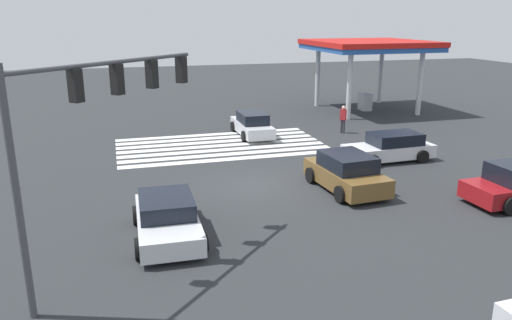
% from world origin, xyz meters
% --- Properties ---
extents(ground_plane, '(109.11, 109.11, 0.00)m').
position_xyz_m(ground_plane, '(0.00, 0.00, 0.00)').
color(ground_plane, '#2B2D30').
extents(crosswalk_markings, '(11.60, 6.30, 0.01)m').
position_xyz_m(crosswalk_markings, '(0.00, -7.14, 0.00)').
color(crosswalk_markings, silver).
rests_on(crosswalk_markings, ground_plane).
extents(traffic_signal_mast, '(4.85, 4.85, 6.17)m').
position_xyz_m(traffic_signal_mast, '(6.19, 6.19, 4.71)').
color(traffic_signal_mast, '#47474C').
rests_on(traffic_signal_mast, ground_plane).
extents(car_0, '(2.31, 4.48, 1.36)m').
position_xyz_m(car_0, '(4.30, 4.23, 0.65)').
color(car_0, silver).
rests_on(car_0, ground_plane).
extents(car_1, '(4.61, 2.15, 1.42)m').
position_xyz_m(car_1, '(-7.64, -1.81, 0.68)').
color(car_1, silver).
rests_on(car_1, ground_plane).
extents(car_4, '(2.45, 4.35, 1.58)m').
position_xyz_m(car_4, '(-3.50, 1.63, 0.75)').
color(car_4, brown).
rests_on(car_4, ground_plane).
extents(car_5, '(1.97, 4.50, 1.45)m').
position_xyz_m(car_5, '(-2.37, -9.05, 0.68)').
color(car_5, silver).
rests_on(car_5, ground_plane).
extents(gas_station_canopy, '(8.31, 8.31, 5.32)m').
position_xyz_m(gas_station_canopy, '(-13.17, -14.89, 4.76)').
color(gas_station_canopy, '#23519E').
rests_on(gas_station_canopy, ground_plane).
extents(pedestrian, '(0.41, 0.41, 1.74)m').
position_xyz_m(pedestrian, '(-8.03, -8.13, 0.98)').
color(pedestrian, '#38383D').
rests_on(pedestrian, ground_plane).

